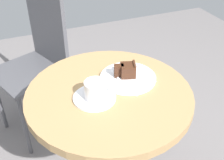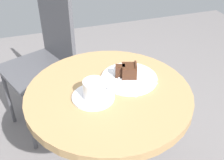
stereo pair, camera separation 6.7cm
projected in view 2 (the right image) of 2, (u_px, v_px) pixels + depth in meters
The scene contains 9 objects.
cafe_table at pixel (109, 116), 1.18m from camera, with size 0.66×0.66×0.72m.
saucer at pixel (93, 97), 1.07m from camera, with size 0.16×0.16×0.01m.
coffee_cup at pixel (95, 89), 1.04m from camera, with size 0.11×0.08×0.07m.
teaspoon at pixel (105, 94), 1.08m from camera, with size 0.04×0.09×0.00m.
cake_plate at pixel (129, 78), 1.17m from camera, with size 0.23×0.23×0.01m.
cake_slice at pixel (128, 71), 1.16m from camera, with size 0.10×0.07×0.06m.
fork at pixel (123, 71), 1.21m from camera, with size 0.10×0.13×0.00m.
napkin at pixel (136, 82), 1.16m from camera, with size 0.19×0.18×0.00m.
cafe_chair at pixel (47, 51), 1.73m from camera, with size 0.50×0.50×0.94m.
Camera 2 is at (-0.26, -0.85, 1.40)m, focal length 45.00 mm.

